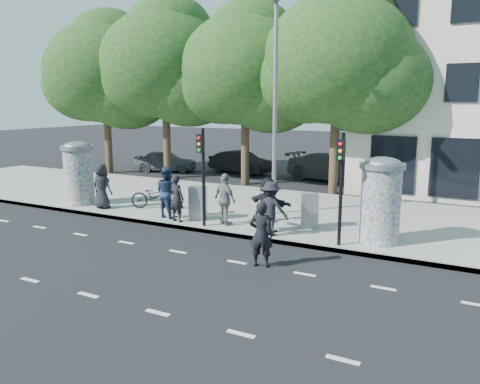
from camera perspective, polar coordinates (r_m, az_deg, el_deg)
The scene contains 27 objects.
ground at distance 13.18m, azimuth -11.10°, elevation -8.87°, with size 120.00×120.00×0.00m, color black.
sidewalk at distance 19.32m, azimuth 2.87°, elevation -2.06°, with size 40.00×8.00×0.15m, color gray.
curb at distance 15.93m, azimuth -3.11°, elevation -4.90°, with size 40.00×0.10×0.16m, color slate.
lane_dash_near at distance 11.67m, azimuth -17.99°, elevation -11.86°, with size 32.00×0.12×0.01m, color silver.
lane_dash_far at distance 14.23m, azimuth -7.56°, elevation -7.24°, with size 32.00×0.12×0.01m, color silver.
ad_column_left at distance 20.83m, azimuth -19.07°, elevation 2.39°, with size 1.36×1.36×2.65m.
ad_column_right at distance 14.84m, azimuth 16.76°, elevation -0.73°, with size 1.36×1.36×2.65m.
traffic_pole_near at distance 16.00m, azimuth -4.60°, elevation 3.05°, with size 0.22×0.31×3.40m.
traffic_pole_far at distance 14.06m, azimuth 12.21°, elevation 1.74°, with size 0.22×0.31×3.40m.
street_lamp at distance 17.71m, azimuth 4.23°, elevation 12.13°, with size 0.25×0.93×8.00m.
tree_far_left at distance 30.44m, azimuth -16.18°, elevation 13.86°, with size 7.20×7.20×9.26m.
tree_mid_left at distance 27.58m, azimuth -9.18°, elevation 15.14°, with size 7.20×7.20×9.57m.
tree_near_left at distance 25.09m, azimuth 0.65°, elevation 14.70°, with size 6.80×6.80×8.97m.
tree_center at distance 22.89m, azimuth 11.83°, elevation 15.47°, with size 7.00×7.00×9.30m.
ped_a at distance 19.72m, azimuth -16.50°, elevation 0.68°, with size 0.89×0.58×1.82m, color black.
ped_b at distance 16.96m, azimuth -7.73°, elevation -0.78°, with size 0.62×0.41×1.70m, color black.
ped_c at distance 17.62m, azimuth -8.91°, elevation -0.02°, with size 0.93×0.73×1.92m, color #1F304D.
ped_d at distance 15.09m, azimuth 3.77°, elevation -2.04°, with size 1.14×0.66×1.77m, color black.
ped_e at distance 16.31m, azimuth -1.84°, elevation -0.93°, with size 1.07×0.61×1.83m, color gray.
ped_f at distance 15.55m, azimuth 3.37°, elevation -1.54°, with size 1.69×0.61×1.82m, color black.
man_road at distance 12.67m, azimuth 2.59°, elevation -5.16°, with size 0.66×0.43×1.81m, color black.
bicycle at distance 19.22m, azimuth -10.30°, elevation -0.48°, with size 1.98×0.69×1.04m, color black.
cabinet_left at distance 17.24m, azimuth -5.17°, elevation -1.34°, with size 0.59×0.43×1.23m, color gray.
cabinet_right at distance 16.22m, azimuth 8.48°, elevation -2.28°, with size 0.57×0.41×1.18m, color gray.
car_left at distance 30.49m, azimuth -9.06°, elevation 3.75°, with size 3.94×1.59×1.34m, color #575A5F.
car_mid at distance 29.38m, azimuth 0.06°, elevation 3.66°, with size 4.19×1.46×1.38m, color black.
car_right at distance 27.08m, azimuth 11.03°, elevation 2.97°, with size 5.23×2.12×1.52m, color #4C4E52.
Camera 1 is at (7.85, -9.61, 4.42)m, focal length 35.00 mm.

